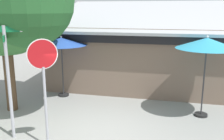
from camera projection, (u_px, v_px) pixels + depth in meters
The scene contains 6 objects.
ground_plane at pixel (96, 131), 7.84m from camera, with size 28.00×28.00×0.10m, color gray.
cafe_building at pixel (142, 52), 12.66m from camera, with size 8.66×5.82×4.04m.
street_sign_post at pixel (8, 73), 6.91m from camera, with size 0.74×0.69×3.17m.
stop_sign at pixel (44, 74), 6.39m from camera, with size 0.61×0.48×2.88m.
patio_umbrella_royal_blue_left at pixel (61, 42), 10.34m from camera, with size 2.12×2.12×2.53m.
patio_umbrella_teal_center at pixel (207, 44), 8.25m from camera, with size 2.00×2.00×2.76m.
Camera 1 is at (2.11, -6.90, 3.58)m, focal length 41.08 mm.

